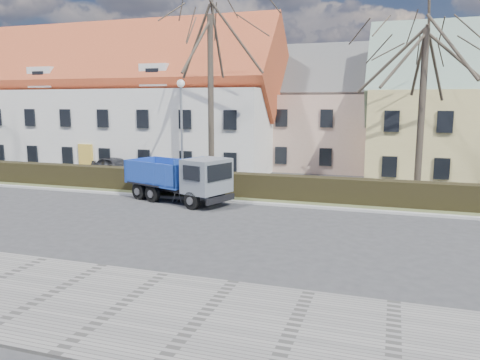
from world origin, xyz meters
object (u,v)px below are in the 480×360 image
(streetlight, at_px, (182,135))
(cart_frame, at_px, (174,197))
(dump_truck, at_px, (175,178))
(parked_car_a, at_px, (115,166))

(streetlight, distance_m, cart_frame, 4.55)
(dump_truck, relative_size, parked_car_a, 1.54)
(cart_frame, bearing_deg, dump_truck, 104.07)
(streetlight, xyz_separation_m, cart_frame, (1.00, -3.24, -3.03))
(cart_frame, distance_m, parked_car_a, 10.63)
(dump_truck, distance_m, parked_car_a, 10.38)
(streetlight, height_order, cart_frame, streetlight)
(parked_car_a, bearing_deg, streetlight, -97.53)
(dump_truck, xyz_separation_m, streetlight, (-0.92, 2.94, 2.06))
(cart_frame, bearing_deg, parked_car_a, 139.52)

